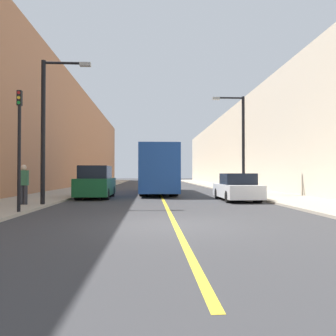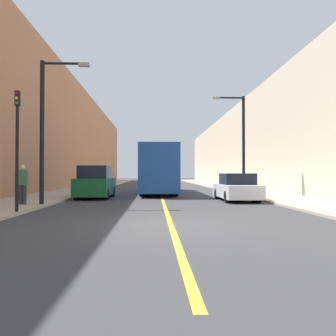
# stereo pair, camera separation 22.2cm
# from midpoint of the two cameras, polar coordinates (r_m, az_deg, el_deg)

# --- Properties ---
(ground_plane) EXTENTS (200.00, 200.00, 0.00)m
(ground_plane) POSITION_cam_midpoint_polar(r_m,az_deg,el_deg) (9.56, 0.62, -9.93)
(ground_plane) COLOR #38383A
(sidewalk_left) EXTENTS (3.68, 72.00, 0.11)m
(sidewalk_left) POSITION_cam_midpoint_polar(r_m,az_deg,el_deg) (39.99, -12.46, -3.04)
(sidewalk_left) COLOR #A89E8C
(sidewalk_left) RESTS_ON ground
(sidewalk_right) EXTENTS (3.68, 72.00, 0.11)m
(sidewalk_right) POSITION_cam_midpoint_polar(r_m,az_deg,el_deg) (40.21, 8.05, -3.05)
(sidewalk_right) COLOR #A89E8C
(sidewalk_right) RESTS_ON ground
(building_row_left) EXTENTS (4.00, 72.00, 11.83)m
(building_row_left) POSITION_cam_midpoint_polar(r_m,az_deg,el_deg) (41.01, -17.75, 5.23)
(building_row_left) COLOR #B2724C
(building_row_left) RESTS_ON ground
(building_row_right) EXTENTS (4.00, 72.00, 9.44)m
(building_row_right) POSITION_cam_midpoint_polar(r_m,az_deg,el_deg) (41.22, 13.28, 3.51)
(building_row_right) COLOR beige
(building_row_right) RESTS_ON ground
(road_center_line) EXTENTS (0.16, 72.00, 0.01)m
(road_center_line) POSITION_cam_midpoint_polar(r_m,az_deg,el_deg) (39.46, -2.18, -3.17)
(road_center_line) COLOR gold
(road_center_line) RESTS_ON ground
(bus) EXTENTS (2.55, 11.35, 3.40)m
(bus) POSITION_cam_midpoint_polar(r_m,az_deg,el_deg) (25.18, -2.08, -0.28)
(bus) COLOR #1E4793
(bus) RESTS_ON ground
(parked_suv_left) EXTENTS (1.90, 4.50, 1.96)m
(parked_suv_left) POSITION_cam_midpoint_polar(r_m,az_deg,el_deg) (20.39, -12.77, -2.62)
(parked_suv_left) COLOR #145128
(parked_suv_left) RESTS_ON ground
(car_right_near) EXTENTS (1.84, 4.31, 1.50)m
(car_right_near) POSITION_cam_midpoint_polar(r_m,az_deg,el_deg) (18.48, 11.59, -3.49)
(car_right_near) COLOR silver
(car_right_near) RESTS_ON ground
(street_lamp_left) EXTENTS (2.23, 0.24, 6.54)m
(street_lamp_left) POSITION_cam_midpoint_polar(r_m,az_deg,el_deg) (16.00, -20.60, 7.56)
(street_lamp_left) COLOR black
(street_lamp_left) RESTS_ON sidewalk_left
(street_lamp_right) EXTENTS (2.23, 0.24, 6.64)m
(street_lamp_right) POSITION_cam_midpoint_polar(r_m,az_deg,el_deg) (22.83, 12.24, 5.09)
(street_lamp_right) COLOR black
(street_lamp_right) RESTS_ON sidewalk_right
(traffic_light) EXTENTS (0.16, 0.18, 4.41)m
(traffic_light) POSITION_cam_midpoint_polar(r_m,az_deg,el_deg) (13.13, -24.93, 3.53)
(traffic_light) COLOR black
(traffic_light) RESTS_ON sidewalk_left
(pedestrian) EXTENTS (0.39, 0.25, 1.78)m
(pedestrian) POSITION_cam_midpoint_polar(r_m,az_deg,el_deg) (16.07, -24.22, -2.53)
(pedestrian) COLOR #2D2D33
(pedestrian) RESTS_ON sidewalk_left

